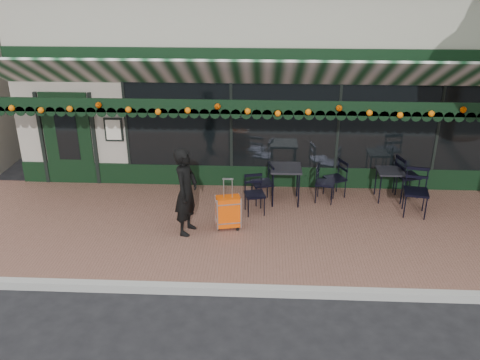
{
  "coord_description": "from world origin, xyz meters",
  "views": [
    {
      "loc": [
        -0.27,
        -7.0,
        5.07
      ],
      "look_at": [
        -0.69,
        1.6,
        1.32
      ],
      "focal_mm": 38.0,
      "sensor_mm": 36.0,
      "label": 1
    }
  ],
  "objects_px": {
    "chair_a_front": "(416,193)",
    "chair_b_left": "(262,183)",
    "suitcase": "(228,212)",
    "chair_b_front": "(255,195)",
    "chair_a_left": "(335,179)",
    "cafe_table_b": "(286,171)",
    "chair_b_right": "(325,183)",
    "woman": "(186,192)",
    "cafe_table_a": "(390,173)",
    "chair_a_right": "(407,176)"
  },
  "relations": [
    {
      "from": "woman",
      "to": "chair_b_right",
      "type": "xyz_separation_m",
      "value": [
        2.83,
        1.53,
        -0.44
      ]
    },
    {
      "from": "chair_b_left",
      "to": "chair_b_front",
      "type": "relative_size",
      "value": 1.06
    },
    {
      "from": "chair_a_left",
      "to": "chair_b_left",
      "type": "distance_m",
      "value": 1.67
    },
    {
      "from": "cafe_table_a",
      "to": "chair_b_right",
      "type": "bearing_deg",
      "value": -173.68
    },
    {
      "from": "chair_a_right",
      "to": "chair_b_left",
      "type": "bearing_deg",
      "value": 84.34
    },
    {
      "from": "cafe_table_a",
      "to": "chair_b_left",
      "type": "distance_m",
      "value": 2.81
    },
    {
      "from": "cafe_table_a",
      "to": "chair_a_front",
      "type": "height_order",
      "value": "chair_a_front"
    },
    {
      "from": "chair_b_right",
      "to": "cafe_table_b",
      "type": "bearing_deg",
      "value": 108.66
    },
    {
      "from": "chair_a_left",
      "to": "chair_a_front",
      "type": "height_order",
      "value": "chair_a_front"
    },
    {
      "from": "cafe_table_a",
      "to": "cafe_table_b",
      "type": "bearing_deg",
      "value": -174.34
    },
    {
      "from": "cafe_table_a",
      "to": "chair_a_front",
      "type": "distance_m",
      "value": 0.82
    },
    {
      "from": "chair_b_right",
      "to": "chair_a_left",
      "type": "bearing_deg",
      "value": -27.76
    },
    {
      "from": "chair_a_right",
      "to": "chair_b_left",
      "type": "distance_m",
      "value": 3.28
    },
    {
      "from": "cafe_table_b",
      "to": "chair_a_left",
      "type": "height_order",
      "value": "chair_a_left"
    },
    {
      "from": "chair_a_front",
      "to": "chair_b_left",
      "type": "relative_size",
      "value": 1.13
    },
    {
      "from": "chair_a_right",
      "to": "chair_b_right",
      "type": "xyz_separation_m",
      "value": [
        -1.86,
        -0.37,
        -0.06
      ]
    },
    {
      "from": "suitcase",
      "to": "chair_b_front",
      "type": "relative_size",
      "value": 1.28
    },
    {
      "from": "chair_a_left",
      "to": "cafe_table_b",
      "type": "bearing_deg",
      "value": -97.31
    },
    {
      "from": "suitcase",
      "to": "chair_a_right",
      "type": "bearing_deg",
      "value": 10.87
    },
    {
      "from": "cafe_table_b",
      "to": "chair_b_left",
      "type": "bearing_deg",
      "value": -174.85
    },
    {
      "from": "cafe_table_b",
      "to": "chair_a_right",
      "type": "xyz_separation_m",
      "value": [
        2.74,
        0.44,
        -0.26
      ]
    },
    {
      "from": "suitcase",
      "to": "cafe_table_a",
      "type": "relative_size",
      "value": 1.53
    },
    {
      "from": "chair_a_right",
      "to": "chair_a_front",
      "type": "bearing_deg",
      "value": 162.24
    },
    {
      "from": "woman",
      "to": "suitcase",
      "type": "height_order",
      "value": "woman"
    },
    {
      "from": "cafe_table_a",
      "to": "chair_a_right",
      "type": "xyz_separation_m",
      "value": [
        0.45,
        0.21,
        -0.15
      ]
    },
    {
      "from": "chair_b_left",
      "to": "chair_b_front",
      "type": "xyz_separation_m",
      "value": [
        -0.15,
        -0.54,
        -0.03
      ]
    },
    {
      "from": "chair_a_left",
      "to": "chair_b_right",
      "type": "relative_size",
      "value": 1.0
    },
    {
      "from": "cafe_table_a",
      "to": "chair_a_left",
      "type": "bearing_deg",
      "value": 174.33
    },
    {
      "from": "chair_a_front",
      "to": "chair_b_front",
      "type": "height_order",
      "value": "chair_a_front"
    },
    {
      "from": "chair_a_front",
      "to": "cafe_table_b",
      "type": "bearing_deg",
      "value": 179.86
    },
    {
      "from": "chair_a_right",
      "to": "suitcase",
      "type": "bearing_deg",
      "value": 99.61
    },
    {
      "from": "suitcase",
      "to": "chair_a_right",
      "type": "height_order",
      "value": "suitcase"
    },
    {
      "from": "chair_b_left",
      "to": "woman",
      "type": "bearing_deg",
      "value": -62.11
    },
    {
      "from": "suitcase",
      "to": "chair_a_front",
      "type": "height_order",
      "value": "suitcase"
    },
    {
      "from": "chair_b_left",
      "to": "cafe_table_b",
      "type": "bearing_deg",
      "value": 78.74
    },
    {
      "from": "cafe_table_b",
      "to": "chair_b_right",
      "type": "height_order",
      "value": "chair_b_right"
    },
    {
      "from": "chair_b_right",
      "to": "chair_b_front",
      "type": "height_order",
      "value": "chair_b_right"
    },
    {
      "from": "chair_a_front",
      "to": "chair_a_right",
      "type": "bearing_deg",
      "value": 96.53
    },
    {
      "from": "woman",
      "to": "cafe_table_a",
      "type": "height_order",
      "value": "woman"
    },
    {
      "from": "chair_a_left",
      "to": "chair_b_right",
      "type": "bearing_deg",
      "value": -66.14
    },
    {
      "from": "chair_a_front",
      "to": "chair_b_right",
      "type": "xyz_separation_m",
      "value": [
        -1.8,
        0.56,
        -0.08
      ]
    },
    {
      "from": "suitcase",
      "to": "chair_b_left",
      "type": "relative_size",
      "value": 1.2
    },
    {
      "from": "chair_a_front",
      "to": "chair_b_left",
      "type": "bearing_deg",
      "value": -177.73
    },
    {
      "from": "chair_a_left",
      "to": "chair_b_right",
      "type": "height_order",
      "value": "chair_b_right"
    },
    {
      "from": "suitcase",
      "to": "chair_a_front",
      "type": "xyz_separation_m",
      "value": [
        3.84,
        0.79,
        0.14
      ]
    },
    {
      "from": "chair_a_left",
      "to": "chair_a_right",
      "type": "distance_m",
      "value": 1.62
    },
    {
      "from": "chair_a_left",
      "to": "chair_b_left",
      "type": "relative_size",
      "value": 0.95
    },
    {
      "from": "suitcase",
      "to": "cafe_table_b",
      "type": "xyz_separation_m",
      "value": [
        1.16,
        1.28,
        0.38
      ]
    },
    {
      "from": "chair_a_left",
      "to": "chair_a_front",
      "type": "bearing_deg",
      "value": 37.61
    },
    {
      "from": "woman",
      "to": "cafe_table_b",
      "type": "distance_m",
      "value": 2.44
    }
  ]
}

